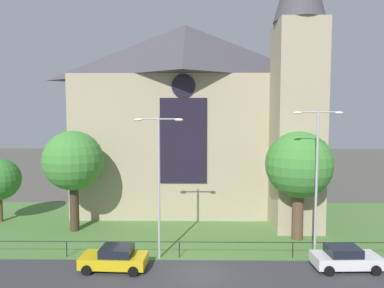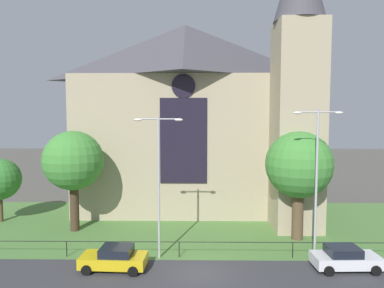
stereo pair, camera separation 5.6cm
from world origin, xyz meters
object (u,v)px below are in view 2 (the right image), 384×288
tree_left_near (73,161)px  parked_car_yellow (114,258)px  church_building (192,114)px  tree_right_near (299,166)px  parked_car_white (345,258)px  streetlamp_far (317,168)px  streetlamp_near (159,171)px

tree_left_near → parked_car_yellow: 10.68m
church_building → tree_right_near: bearing=-49.3°
tree_left_near → parked_car_white: tree_left_near is taller
tree_right_near → streetlamp_far: streetlamp_far is taller
streetlamp_near → streetlamp_far: size_ratio=0.95×
tree_right_near → church_building: bearing=130.7°
church_building → tree_left_near: church_building is taller
parked_car_yellow → parked_car_white: 14.94m
church_building → tree_right_near: church_building is taller
streetlamp_near → streetlamp_far: 10.86m
streetlamp_near → streetlamp_far: bearing=0.0°
tree_left_near → church_building: bearing=38.9°
tree_left_near → tree_right_near: (18.83, -1.83, -0.09)m
church_building → streetlamp_near: church_building is taller
tree_right_near → streetlamp_far: (0.05, -3.85, 0.40)m
streetlamp_near → parked_car_white: size_ratio=2.33×
tree_right_near → streetlamp_far: 3.87m
streetlamp_near → tree_right_near: bearing=19.6°
church_building → parked_car_white: (10.07, -15.56, -9.53)m
streetlamp_far → parked_car_yellow: 14.81m
streetlamp_far → streetlamp_near: bearing=180.0°
church_building → parked_car_yellow: 19.06m
tree_left_near → tree_right_near: bearing=-5.5°
streetlamp_far → parked_car_yellow: bearing=-172.1°
parked_car_white → streetlamp_far: bearing=127.8°
streetlamp_near → parked_car_yellow: 6.33m
church_building → parked_car_white: bearing=-57.1°
tree_right_near → parked_car_yellow: tree_right_near is taller
church_building → streetlamp_far: church_building is taller
church_building → tree_left_near: size_ratio=2.98×
tree_left_near → parked_car_yellow: (5.32, -7.56, -5.35)m
tree_left_near → tree_right_near: tree_right_near is taller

